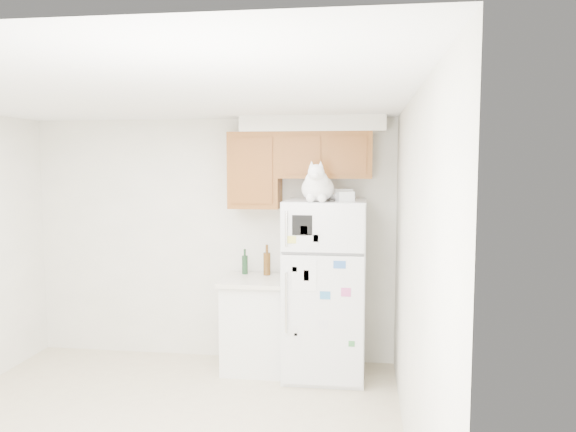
% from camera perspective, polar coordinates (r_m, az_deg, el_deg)
% --- Properties ---
extents(room_shell, '(3.84, 4.04, 2.52)m').
position_cam_1_polar(room_shell, '(4.20, -12.58, 0.13)').
color(room_shell, silver).
rests_on(room_shell, ground_plane).
extents(refrigerator, '(0.76, 0.78, 1.70)m').
position_cam_1_polar(refrigerator, '(5.42, 3.77, -7.36)').
color(refrigerator, silver).
rests_on(refrigerator, ground_plane).
extents(base_counter, '(0.64, 0.64, 0.92)m').
position_cam_1_polar(base_counter, '(5.68, -3.28, -10.82)').
color(base_counter, white).
rests_on(base_counter, ground_plane).
extents(cat, '(0.36, 0.53, 0.37)m').
position_cam_1_polar(cat, '(5.08, 3.03, 3.03)').
color(cat, white).
rests_on(cat, refrigerator).
extents(storage_box_back, '(0.22, 0.19, 0.10)m').
position_cam_1_polar(storage_box_back, '(5.44, 5.48, 2.23)').
color(storage_box_back, white).
rests_on(storage_box_back, refrigerator).
extents(storage_box_front, '(0.18, 0.16, 0.09)m').
position_cam_1_polar(storage_box_front, '(5.13, 5.79, 1.99)').
color(storage_box_front, white).
rests_on(storage_box_front, refrigerator).
extents(bottle_green, '(0.06, 0.06, 0.26)m').
position_cam_1_polar(bottle_green, '(5.75, -4.41, -4.62)').
color(bottle_green, '#19381E').
rests_on(bottle_green, base_counter).
extents(bottle_amber, '(0.07, 0.07, 0.31)m').
position_cam_1_polar(bottle_amber, '(5.68, -2.16, -4.47)').
color(bottle_amber, '#593814').
rests_on(bottle_amber, base_counter).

